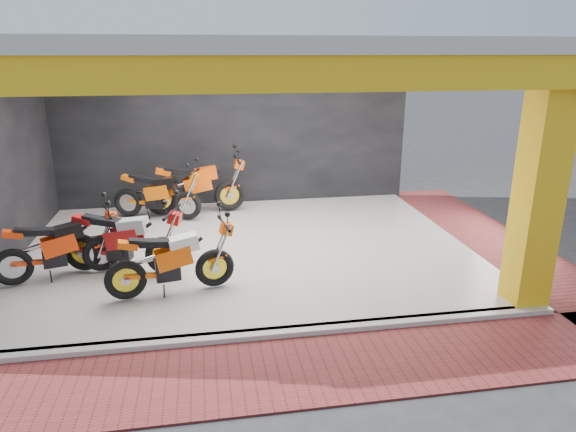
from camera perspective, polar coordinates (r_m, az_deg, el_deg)
The scene contains 15 objects.
ground at distance 7.72m, azimuth -3.10°, elevation -9.46°, with size 80.00×80.00×0.00m, color #2D2D30.
showroom_floor at distance 9.51m, azimuth -4.49°, elevation -3.72°, with size 8.00×6.00×0.10m, color silver.
showroom_ceiling at distance 8.85m, azimuth -5.07°, elevation 18.18°, with size 8.40×6.40×0.20m, color beige.
back_wall at distance 12.08m, azimuth -6.05°, elevation 9.24°, with size 8.20×0.20×3.50m, color black.
corner_column at distance 7.75m, azimuth 26.12°, elevation 2.66°, with size 0.50×0.50×3.50m, color yellow.
header_beam_front at distance 5.87m, azimuth -2.49°, elevation 15.50°, with size 8.40×0.30×0.40m, color yellow.
header_beam_right at distance 10.01m, azimuth 19.38°, elevation 15.53°, with size 0.30×6.40×0.40m, color yellow.
floor_kerb at distance 6.81m, azimuth -2.10°, elevation -12.99°, with size 8.00×0.20×0.10m, color silver.
paver_front at distance 6.18m, azimuth -1.10°, elevation -16.93°, with size 9.00×1.40×0.03m, color maroon.
paver_right at distance 10.99m, azimuth 21.30°, elevation -2.12°, with size 1.40×7.00×0.03m, color maroon.
moto_hero at distance 7.75m, azimuth -8.24°, elevation -3.76°, with size 1.99×0.74×1.22m, color #FF5C0A, non-canonical shape.
moto_row_a at distance 8.31m, azimuth -13.73°, elevation -2.33°, with size 2.11×0.78×1.29m, color #AE1212, non-canonical shape.
moto_row_b at distance 8.75m, azimuth -20.22°, elevation -2.20°, with size 1.98×0.73×1.21m, color #FF390A, non-canonical shape.
moto_row_c at distance 11.45m, azimuth -6.55°, elevation 3.91°, with size 2.30×0.85×1.40m, color #FA580A, non-canonical shape.
moto_row_d at distance 10.96m, azimuth -11.23°, elevation 2.65°, with size 2.06×0.76×1.26m, color orange, non-canonical shape.
Camera 1 is at (-0.73, -6.82, 3.54)m, focal length 32.00 mm.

